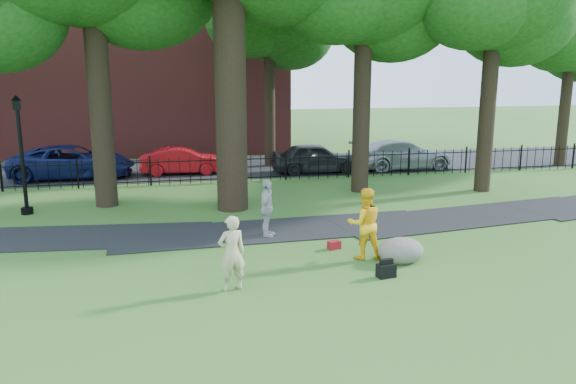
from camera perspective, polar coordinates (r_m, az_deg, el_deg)
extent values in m
plane|color=#375D20|center=(13.73, -2.22, -8.58)|extent=(120.00, 120.00, 0.00)
cube|color=black|center=(17.55, -1.19, -3.93)|extent=(36.07, 3.85, 0.03)
cube|color=black|center=(29.15, -7.64, 2.44)|extent=(80.00, 7.00, 0.02)
cube|color=black|center=(25.05, -6.97, 3.24)|extent=(44.00, 0.04, 0.04)
cube|color=black|center=(25.20, -6.92, 1.35)|extent=(44.00, 0.04, 0.04)
cube|color=maroon|center=(36.73, -15.36, 13.51)|extent=(18.00, 8.00, 12.00)
cylinder|color=black|center=(19.79, -5.93, 13.22)|extent=(1.10, 1.10, 10.50)
cylinder|color=black|center=(21.29, -18.69, 10.69)|extent=(0.80, 0.80, 9.10)
cylinder|color=black|center=(22.99, 7.55, 10.40)|extent=(0.70, 0.70, 8.40)
ellipsoid|color=#163B10|center=(24.42, 10.55, 18.02)|extent=(5.28, 5.28, 4.49)
cylinder|color=black|center=(24.25, 19.71, 9.48)|extent=(0.64, 0.64, 8.05)
ellipsoid|color=#163B10|center=(25.74, 22.05, 16.36)|extent=(4.96, 4.96, 4.22)
imported|color=tan|center=(12.73, -5.73, -6.19)|extent=(0.71, 0.54, 1.74)
imported|color=yellow|center=(14.90, 7.80, -3.18)|extent=(0.97, 0.78, 1.90)
imported|color=#AAAAAF|center=(16.69, -2.15, -1.69)|extent=(0.81, 1.10, 1.74)
ellipsoid|color=#5D584E|center=(14.93, 11.40, -5.66)|extent=(1.44, 1.26, 0.71)
cylinder|color=black|center=(21.24, -25.38, 2.70)|extent=(0.14, 0.14, 3.60)
cylinder|color=black|center=(21.55, -24.97, -1.74)|extent=(0.41, 0.41, 0.23)
cube|color=black|center=(21.05, -25.86, 7.99)|extent=(0.30, 0.30, 0.34)
cone|color=black|center=(21.04, -25.92, 8.60)|extent=(0.36, 0.36, 0.18)
cube|color=black|center=(13.84, 9.93, -7.87)|extent=(0.48, 0.34, 0.33)
cube|color=maroon|center=(15.78, 4.71, -5.39)|extent=(0.39, 0.31, 0.23)
imported|color=#AE0D14|center=(27.50, -10.68, 3.13)|extent=(4.00, 1.53, 1.30)
imported|color=#0E1648|center=(27.79, -21.09, 2.86)|extent=(5.53, 2.56, 1.54)
imported|color=black|center=(27.39, 2.83, 3.47)|extent=(4.44, 2.09, 1.47)
imported|color=#9A9CA3|center=(28.94, 11.50, 3.73)|extent=(5.18, 2.20, 1.49)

